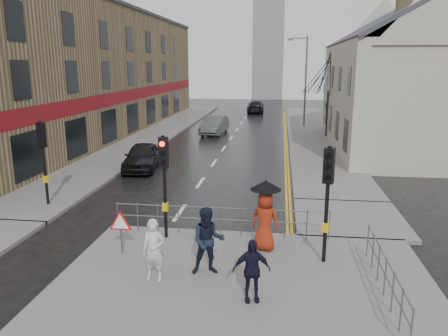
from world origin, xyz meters
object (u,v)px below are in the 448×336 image
(pedestrian_with_umbrella, at_px, (265,214))
(car_parked, at_px, (142,156))
(pedestrian_a, at_px, (154,250))
(pedestrian_b, at_px, (208,241))
(car_mid, at_px, (214,125))
(pedestrian_d, at_px, (251,270))

(pedestrian_with_umbrella, relative_size, car_parked, 0.52)
(pedestrian_a, distance_m, pedestrian_b, 1.46)
(pedestrian_with_umbrella, xyz_separation_m, car_parked, (-7.17, 10.27, -0.58))
(car_parked, bearing_deg, pedestrian_b, -71.53)
(car_mid, bearing_deg, car_parked, -94.59)
(pedestrian_a, height_order, pedestrian_with_umbrella, pedestrian_with_umbrella)
(pedestrian_d, relative_size, car_parked, 0.37)
(pedestrian_with_umbrella, height_order, car_mid, pedestrian_with_umbrella)
(pedestrian_with_umbrella, xyz_separation_m, pedestrian_d, (-0.20, -3.04, -0.38))
(pedestrian_a, distance_m, car_mid, 25.64)
(car_parked, bearing_deg, pedestrian_a, -77.81)
(pedestrian_a, bearing_deg, pedestrian_b, 22.98)
(pedestrian_b, height_order, pedestrian_with_umbrella, pedestrian_with_umbrella)
(pedestrian_d, bearing_deg, car_parked, 106.29)
(pedestrian_d, xyz_separation_m, car_parked, (-6.97, 13.31, -0.20))
(pedestrian_b, height_order, car_parked, pedestrian_b)
(car_parked, height_order, car_mid, car_mid)
(pedestrian_a, relative_size, car_parked, 0.40)
(pedestrian_with_umbrella, relative_size, pedestrian_d, 1.40)
(pedestrian_a, bearing_deg, pedestrian_d, -14.41)
(pedestrian_a, relative_size, pedestrian_with_umbrella, 0.76)
(pedestrian_with_umbrella, height_order, pedestrian_d, pedestrian_with_umbrella)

